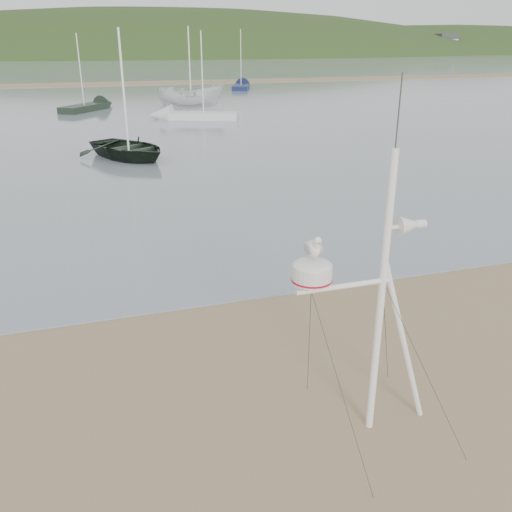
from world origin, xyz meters
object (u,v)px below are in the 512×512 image
object	(u,v)px
sailboat_white_near	(181,115)
sailboat_blue_far	(242,86)
mast_rig	(374,358)
boat_dark	(125,107)
boat_white	(190,76)
sailboat_dark_mid	(96,106)

from	to	relation	value
sailboat_white_near	sailboat_blue_far	size ratio (longest dim) A/B	0.90
mast_rig	boat_dark	xyz separation A→B (m)	(-1.40, 20.80, 1.26)
boat_dark	boat_white	distance (m)	19.13
boat_white	sailboat_dark_mid	bearing A→B (deg)	73.94
sailboat_dark_mid	sailboat_blue_far	bearing A→B (deg)	44.00
sailboat_white_near	mast_rig	bearing A→B (deg)	-95.96
sailboat_white_near	sailboat_dark_mid	bearing A→B (deg)	123.15
sailboat_dark_mid	mast_rig	bearing A→B (deg)	-87.33
mast_rig	sailboat_white_near	xyz separation A→B (m)	(3.55, 33.98, -0.90)
boat_white	sailboat_dark_mid	size ratio (longest dim) A/B	0.83
mast_rig	boat_white	xyz separation A→B (m)	(5.27, 38.73, 1.48)
boat_dark	sailboat_blue_far	distance (m)	42.32
mast_rig	sailboat_dark_mid	distance (m)	42.49
mast_rig	boat_white	distance (m)	39.12
mast_rig	sailboat_blue_far	bearing A→B (deg)	75.24
sailboat_dark_mid	boat_white	bearing A→B (deg)	-27.07
boat_white	sailboat_white_near	xyz separation A→B (m)	(-1.72, -4.75, -2.37)
boat_white	sailboat_white_near	distance (m)	5.59
boat_white	sailboat_blue_far	size ratio (longest dim) A/B	0.72
boat_dark	boat_white	world-z (taller)	boat_white
mast_rig	boat_white	bearing A→B (deg)	82.25
boat_dark	sailboat_dark_mid	bearing A→B (deg)	61.95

